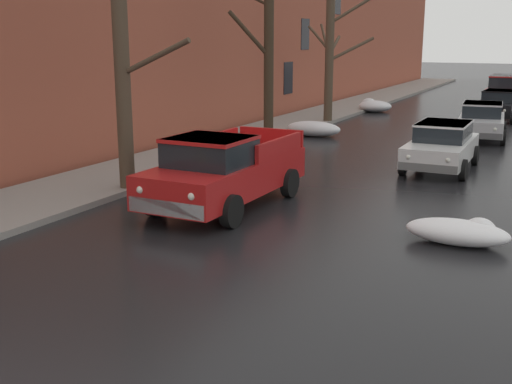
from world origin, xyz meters
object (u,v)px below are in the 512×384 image
(suv_red_queued_behind_truck, at_px, (505,90))
(sedan_black_parked_far_down_block, at_px, (499,104))
(bare_tree_second_along_sidewalk, at_px, (124,52))
(pickup_truck_red_approaching_near_lane, at_px, (223,171))
(sedan_white_parked_kerbside_close, at_px, (442,145))
(sedan_silver_parked_kerbside_mid, at_px, (481,120))
(bare_tree_mid_block, at_px, (267,52))
(bare_tree_far_down_block, at_px, (331,51))

(suv_red_queued_behind_truck, bearing_deg, sedan_black_parked_far_down_block, -86.84)
(bare_tree_second_along_sidewalk, relative_size, pickup_truck_red_approaching_near_lane, 1.35)
(suv_red_queued_behind_truck, bearing_deg, sedan_white_parked_kerbside_close, -89.66)
(sedan_silver_parked_kerbside_mid, relative_size, suv_red_queued_behind_truck, 0.92)
(bare_tree_mid_block, bearing_deg, suv_red_queued_behind_truck, 69.24)
(sedan_white_parked_kerbside_close, bearing_deg, suv_red_queued_behind_truck, 90.34)
(bare_tree_second_along_sidewalk, bearing_deg, bare_tree_mid_block, 90.73)
(bare_tree_mid_block, bearing_deg, pickup_truck_red_approaching_near_lane, -70.99)
(pickup_truck_red_approaching_near_lane, distance_m, sedan_white_parked_kerbside_close, 7.81)
(sedan_silver_parked_kerbside_mid, xyz_separation_m, sedan_black_parked_far_down_block, (-0.06, 6.69, 0.00))
(bare_tree_far_down_block, distance_m, sedan_silver_parked_kerbside_mid, 7.59)
(bare_tree_second_along_sidewalk, relative_size, sedan_black_parked_far_down_block, 1.63)
(sedan_silver_parked_kerbside_mid, height_order, suv_red_queued_behind_truck, suv_red_queued_behind_truck)
(bare_tree_mid_block, bearing_deg, sedan_white_parked_kerbside_close, -15.26)
(sedan_silver_parked_kerbside_mid, bearing_deg, sedan_white_parked_kerbside_close, -92.33)
(bare_tree_far_down_block, relative_size, pickup_truck_red_approaching_near_lane, 1.26)
(bare_tree_second_along_sidewalk, height_order, suv_red_queued_behind_truck, bare_tree_second_along_sidewalk)
(pickup_truck_red_approaching_near_lane, bearing_deg, bare_tree_second_along_sidewalk, 175.92)
(suv_red_queued_behind_truck, bearing_deg, sedan_silver_parked_kerbside_mid, -88.25)
(bare_tree_mid_block, height_order, suv_red_queued_behind_truck, bare_tree_mid_block)
(pickup_truck_red_approaching_near_lane, bearing_deg, bare_tree_mid_block, 109.01)
(bare_tree_second_along_sidewalk, bearing_deg, suv_red_queued_behind_truck, 75.89)
(bare_tree_mid_block, height_order, pickup_truck_red_approaching_near_lane, bare_tree_mid_block)
(pickup_truck_red_approaching_near_lane, xyz_separation_m, suv_red_queued_behind_truck, (3.64, 26.18, 0.11))
(bare_tree_far_down_block, bearing_deg, sedan_white_parked_kerbside_close, -51.57)
(pickup_truck_red_approaching_near_lane, distance_m, sedan_silver_parked_kerbside_mid, 14.14)
(bare_tree_mid_block, height_order, bare_tree_far_down_block, bare_tree_mid_block)
(sedan_black_parked_far_down_block, bearing_deg, sedan_silver_parked_kerbside_mid, -89.49)
(sedan_white_parked_kerbside_close, bearing_deg, bare_tree_mid_block, 164.74)
(bare_tree_second_along_sidewalk, distance_m, pickup_truck_red_approaching_near_lane, 3.95)
(sedan_black_parked_far_down_block, bearing_deg, bare_tree_second_along_sidewalk, -108.88)
(sedan_white_parked_kerbside_close, relative_size, suv_red_queued_behind_truck, 0.92)
(bare_tree_second_along_sidewalk, relative_size, bare_tree_mid_block, 1.01)
(bare_tree_mid_block, bearing_deg, bare_tree_far_down_block, 89.34)
(sedan_white_parked_kerbside_close, bearing_deg, bare_tree_second_along_sidewalk, -135.02)
(sedan_white_parked_kerbside_close, distance_m, sedan_black_parked_far_down_block, 13.40)
(pickup_truck_red_approaching_near_lane, xyz_separation_m, sedan_black_parked_far_down_block, (3.97, 20.24, -0.13))
(sedan_white_parked_kerbside_close, bearing_deg, sedan_black_parked_far_down_block, 89.09)
(pickup_truck_red_approaching_near_lane, height_order, sedan_silver_parked_kerbside_mid, pickup_truck_red_approaching_near_lane)
(bare_tree_second_along_sidewalk, bearing_deg, bare_tree_far_down_block, 90.12)
(bare_tree_far_down_block, height_order, pickup_truck_red_approaching_near_lane, bare_tree_far_down_block)
(sedan_black_parked_far_down_block, bearing_deg, sedan_white_parked_kerbside_close, -90.91)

